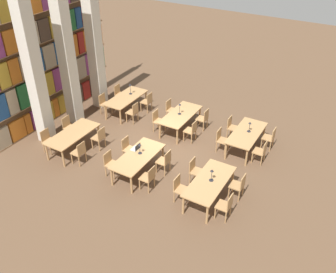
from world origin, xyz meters
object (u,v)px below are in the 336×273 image
(laptop, at_px, (136,148))
(desk_lamp_4, at_px, (130,87))
(chair_1, at_px, (180,188))
(chair_21, at_px, (105,103))
(chair_2, at_px, (239,185))
(chair_9, at_px, (111,163))
(chair_12, at_px, (191,130))
(chair_16, at_px, (79,152))
(reading_table_5, at_px, (126,99))
(chair_17, at_px, (48,140))
(chair_20, at_px, (133,112))
(chair_11, at_px, (128,148))
(chair_18, at_px, (99,137))
(reading_table_1, at_px, (247,134))
(pillar_left, at_px, (33,67))
(chair_15, at_px, (171,109))
(chair_6, at_px, (270,137))
(reading_table_0, at_px, (210,183))
(chair_4, at_px, (261,151))
(chair_7, at_px, (232,127))
(chair_22, at_px, (147,101))
(desk_lamp_0, at_px, (212,173))
(chair_14, at_px, (203,118))
(pillar_center, at_px, (66,53))
(desk_lamp_3, at_px, (180,107))
(chair_0, at_px, (226,206))
(chair_8, at_px, (148,177))
(chair_13, at_px, (158,120))
(reading_table_4, at_px, (73,135))
(chair_10, at_px, (165,161))
(chair_23, at_px, (119,94))
(desk_lamp_2, at_px, (140,147))
(pillar_right, at_px, (94,41))
(chair_3, at_px, (195,170))
(chair_19, at_px, (69,127))
(chair_5, at_px, (222,139))
(desk_lamp_1, at_px, (250,125))
(reading_table_3, at_px, (181,116))
(reading_table_2, at_px, (138,157))

(laptop, height_order, desk_lamp_4, desk_lamp_4)
(chair_1, relative_size, chair_21, 1.00)
(chair_2, xyz_separation_m, chair_9, (-1.09, 4.15, 0.00))
(chair_21, bearing_deg, chair_12, 89.10)
(chair_16, height_order, reading_table_5, chair_16)
(chair_17, height_order, chair_20, same)
(chair_11, xyz_separation_m, reading_table_5, (2.84, 2.12, 0.18))
(chair_18, bearing_deg, reading_table_1, -60.37)
(reading_table_1, relative_size, reading_table_5, 1.00)
(pillar_left, bearing_deg, chair_15, -42.30)
(chair_6, height_order, chair_12, same)
(reading_table_0, distance_m, chair_6, 3.79)
(chair_4, xyz_separation_m, laptop, (-2.40, 3.68, 0.29))
(chair_7, xyz_separation_m, chair_22, (0.13, 4.02, 0.00))
(desk_lamp_0, height_order, chair_14, desk_lamp_0)
(pillar_center, distance_m, desk_lamp_3, 4.84)
(chair_0, height_order, chair_9, same)
(chair_6, distance_m, chair_15, 4.27)
(chair_22, bearing_deg, pillar_center, 135.54)
(chair_0, distance_m, reading_table_5, 7.35)
(chair_11, xyz_separation_m, laptop, (-0.19, -0.48, 0.29))
(laptop, xyz_separation_m, chair_20, (2.47, 1.85, -0.29))
(chair_8, xyz_separation_m, chair_13, (3.23, 1.62, 0.00))
(chair_7, bearing_deg, chair_14, -91.16)
(chair_13, bearing_deg, chair_18, -29.74)
(reading_table_4, bearing_deg, reading_table_0, -89.32)
(desk_lamp_3, bearing_deg, chair_9, 170.85)
(chair_10, relative_size, chair_16, 1.00)
(reading_table_5, height_order, chair_23, chair_23)
(chair_14, height_order, chair_21, same)
(desk_lamp_2, distance_m, chair_14, 3.69)
(desk_lamp_2, xyz_separation_m, chair_12, (2.55, -0.65, -0.51))
(pillar_right, relative_size, chair_17, 6.74)
(chair_3, height_order, chair_19, same)
(chair_3, bearing_deg, chair_12, -149.79)
(chair_2, distance_m, chair_23, 7.76)
(chair_9, xyz_separation_m, chair_16, (-0.04, 1.35, 0.00))
(chair_19, distance_m, reading_table_5, 2.90)
(chair_5, relative_size, desk_lamp_1, 2.18)
(reading_table_4, bearing_deg, chair_23, 11.13)
(chair_10, height_order, chair_19, same)
(chair_10, height_order, chair_15, same)
(chair_2, xyz_separation_m, chair_23, (3.30, 7.03, 0.00))
(desk_lamp_3, bearing_deg, chair_16, 152.57)
(chair_20, relative_size, desk_lamp_4, 1.84)
(chair_19, bearing_deg, reading_table_3, 127.42)
(laptop, bearing_deg, chair_23, -136.66)
(chair_4, xyz_separation_m, reading_table_4, (-2.74, 6.27, 0.18))
(chair_6, height_order, chair_15, same)
(reading_table_0, bearing_deg, reading_table_2, 90.42)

